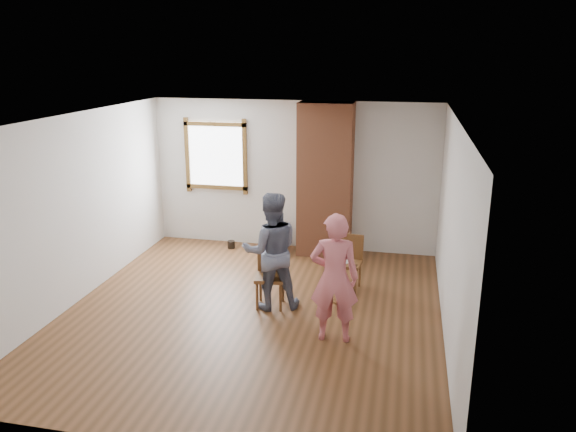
# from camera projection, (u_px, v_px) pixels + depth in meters

# --- Properties ---
(ground) EXTENTS (5.50, 5.50, 0.00)m
(ground) POSITION_uv_depth(u_px,v_px,m) (252.00, 312.00, 7.59)
(ground) COLOR brown
(ground) RESTS_ON ground
(room_shell) EXTENTS (5.04, 5.52, 2.62)m
(room_shell) POSITION_uv_depth(u_px,v_px,m) (258.00, 172.00, 7.65)
(room_shell) COLOR silver
(room_shell) RESTS_ON ground
(brick_chimney) EXTENTS (0.90, 0.50, 2.60)m
(brick_chimney) POSITION_uv_depth(u_px,v_px,m) (325.00, 180.00, 9.44)
(brick_chimney) COLOR #B0623E
(brick_chimney) RESTS_ON ground
(stoneware_crock) EXTENTS (0.50, 0.50, 0.50)m
(stoneware_crock) POSITION_uv_depth(u_px,v_px,m) (276.00, 238.00, 9.81)
(stoneware_crock) COLOR beige
(stoneware_crock) RESTS_ON ground
(dark_pot) EXTENTS (0.16, 0.16, 0.13)m
(dark_pot) POSITION_uv_depth(u_px,v_px,m) (231.00, 245.00, 10.03)
(dark_pot) COLOR black
(dark_pot) RESTS_ON ground
(dining_chair_left) EXTENTS (0.44, 0.44, 0.84)m
(dining_chair_left) POSITION_uv_depth(u_px,v_px,m) (271.00, 272.00, 7.72)
(dining_chair_left) COLOR brown
(dining_chair_left) RESTS_ON ground
(dining_chair_right) EXTENTS (0.42, 0.42, 0.80)m
(dining_chair_right) POSITION_uv_depth(u_px,v_px,m) (349.00, 259.00, 8.26)
(dining_chair_right) COLOR brown
(dining_chair_right) RESTS_ON ground
(side_table) EXTENTS (0.40, 0.40, 0.60)m
(side_table) POSITION_uv_depth(u_px,v_px,m) (342.00, 275.00, 7.80)
(side_table) COLOR brown
(side_table) RESTS_ON ground
(cake_plate) EXTENTS (0.18, 0.18, 0.01)m
(cake_plate) POSITION_uv_depth(u_px,v_px,m) (343.00, 261.00, 7.74)
(cake_plate) COLOR white
(cake_plate) RESTS_ON side_table
(cake_slice) EXTENTS (0.08, 0.07, 0.06)m
(cake_slice) POSITION_uv_depth(u_px,v_px,m) (344.00, 259.00, 7.73)
(cake_slice) COLOR white
(cake_slice) RESTS_ON cake_plate
(man) EXTENTS (0.94, 0.84, 1.62)m
(man) POSITION_uv_depth(u_px,v_px,m) (271.00, 251.00, 7.55)
(man) COLOR #131935
(man) RESTS_ON ground
(person_pink) EXTENTS (0.62, 0.44, 1.61)m
(person_pink) POSITION_uv_depth(u_px,v_px,m) (334.00, 278.00, 6.67)
(person_pink) COLOR #CE6770
(person_pink) RESTS_ON ground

